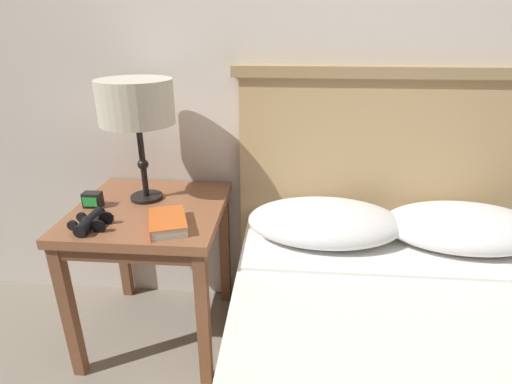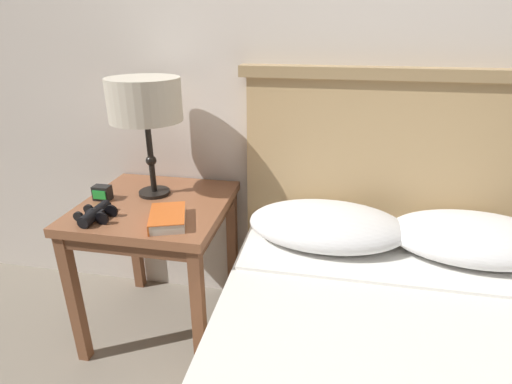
{
  "view_description": "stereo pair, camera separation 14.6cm",
  "coord_description": "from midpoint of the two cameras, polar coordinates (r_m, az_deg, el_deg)",
  "views": [
    {
      "loc": [
        -0.18,
        -0.8,
        1.29
      ],
      "look_at": [
        -0.29,
        0.54,
        0.72
      ],
      "focal_mm": 28.0,
      "sensor_mm": 36.0,
      "label": 1
    },
    {
      "loc": [
        -0.03,
        -0.78,
        1.29
      ],
      "look_at": [
        -0.29,
        0.54,
        0.72
      ],
      "focal_mm": 28.0,
      "sensor_mm": 36.0,
      "label": 2
    }
  ],
  "objects": [
    {
      "name": "wall_back",
      "position": [
        1.71,
        8.94,
        23.02
      ],
      "size": [
        8.0,
        0.06,
        2.6
      ],
      "color": "silver",
      "rests_on": "ground_plane"
    },
    {
      "name": "table_lamp",
      "position": [
        1.63,
        -19.31,
        11.66
      ],
      "size": [
        0.29,
        0.29,
        0.48
      ],
      "color": "black",
      "rests_on": "nightstand"
    },
    {
      "name": "binoculars_pair",
      "position": [
        1.56,
        -25.11,
        -3.92
      ],
      "size": [
        0.14,
        0.16,
        0.05
      ],
      "color": "black",
      "rests_on": "nightstand"
    },
    {
      "name": "nightstand",
      "position": [
        1.69,
        -17.22,
        -4.66
      ],
      "size": [
        0.58,
        0.58,
        0.62
      ],
      "color": "brown",
      "rests_on": "ground_plane"
    },
    {
      "name": "alarm_clock",
      "position": [
        1.72,
        -24.6,
        -1.07
      ],
      "size": [
        0.07,
        0.05,
        0.06
      ],
      "color": "black",
      "rests_on": "nightstand"
    },
    {
      "name": "book_on_nightstand",
      "position": [
        1.47,
        -15.4,
        -4.27
      ],
      "size": [
        0.18,
        0.22,
        0.04
      ],
      "color": "silver",
      "rests_on": "nightstand"
    }
  ]
}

